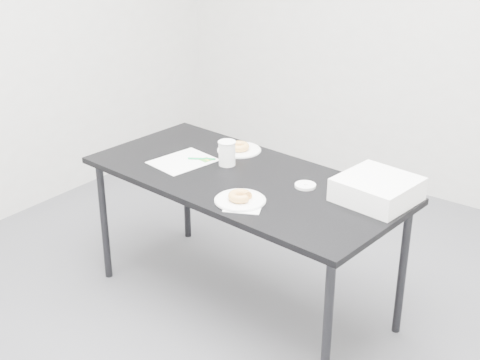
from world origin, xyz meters
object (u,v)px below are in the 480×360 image
Objects in this scene: plate_near at (240,200)px; donut_far at (239,146)px; donut_near at (240,196)px; plate_far at (239,150)px; bakery_box at (377,189)px; scorecard at (183,161)px; pen at (202,159)px; table at (243,187)px; coffee_cup at (227,153)px.

donut_far reaches higher than plate_near.
donut_near reaches higher than donut_far.
plate_far is 0.88m from bakery_box.
scorecard is 0.10m from pen.
scorecard is 2.81× the size of donut_near.
table is 7.02× the size of plate_far.
plate_near is 2.13× the size of donut_near.
plate_near is 1.82× the size of coffee_cup.
coffee_cup is at bearing 36.19° from scorecard.
table is 0.29m from plate_near.
bakery_box is (0.49, 0.39, 0.03)m from donut_near.
bakery_box reaches higher than scorecard.
plate_far is at bearing 109.50° from coffee_cup.
bakery_box reaches higher than donut_near.
scorecard is at bearing 158.85° from donut_near.
bakery_box reaches higher than table.
pen is 1.30× the size of donut_near.
table is 11.54× the size of pen.
bakery_box reaches higher than pen.
table is at bearing 123.64° from plate_near.
donut_near is at bearing -64.00° from pen.
plate_far reaches higher than table.
donut_far is (0.00, 0.00, 0.02)m from plate_far.
pen reaches higher than scorecard.
table is 14.95× the size of donut_far.
bakery_box is at bearing 38.42° from donut_near.
donut_near reaches higher than scorecard.
scorecard is at bearing -115.60° from donut_far.
pen is at bearing 176.29° from table.
donut_far is (-0.38, 0.50, -0.00)m from donut_near.
coffee_cup is (0.21, 0.10, 0.06)m from scorecard.
bakery_box is at bearing 38.42° from plate_near.
donut_near is at bearing -134.79° from bakery_box.
donut_near is at bearing -44.33° from coffee_cup.
donut_near is 0.63m from plate_far.
coffee_cup is (0.15, 0.03, 0.06)m from pen.
plate_near is 0.63m from donut_far.
bakery_box reaches higher than plate_near.
coffee_cup is 0.81m from bakery_box.
donut_near is at bearing -52.64° from plate_far.
bakery_box is (0.80, 0.08, -0.01)m from coffee_cup.
scorecard is 1.32× the size of plate_near.
donut_far is (-0.23, 0.27, 0.08)m from table.
scorecard is 1.03m from bakery_box.
pen is 0.54m from plate_near.
donut_near is (0.16, -0.23, 0.08)m from table.
donut_far is 0.21m from coffee_cup.
donut_far is at bearing 74.61° from scorecard.
pen is 0.61× the size of plate_near.
bakery_box is at bearing -26.23° from pen.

